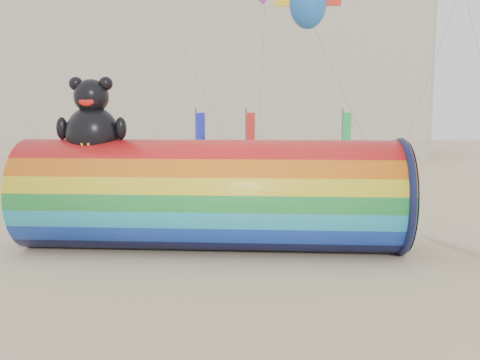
{
  "coord_description": "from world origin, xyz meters",
  "views": [
    {
      "loc": [
        1.84,
        -18.49,
        4.97
      ],
      "look_at": [
        0.5,
        1.5,
        2.4
      ],
      "focal_mm": 40.0,
      "sensor_mm": 36.0,
      "label": 1
    }
  ],
  "objects": [
    {
      "name": "hotel_building",
      "position": [
        -12.0,
        45.95,
        10.31
      ],
      "size": [
        60.4,
        15.4,
        20.6
      ],
      "color": "#B7AD99",
      "rests_on": "ground"
    },
    {
      "name": "festival_banners",
      "position": [
        1.25,
        17.03,
        2.64
      ],
      "size": [
        10.31,
        3.57,
        5.2
      ],
      "color": "#59595E",
      "rests_on": "ground"
    },
    {
      "name": "ground",
      "position": [
        0.0,
        0.0,
        0.0
      ],
      "size": [
        160.0,
        160.0,
        0.0
      ],
      "primitive_type": "plane",
      "color": "#CCB58C",
      "rests_on": "ground"
    },
    {
      "name": "windsock_assembly",
      "position": [
        -0.48,
        0.47,
        2.09
      ],
      "size": [
        13.68,
        4.17,
        6.31
      ],
      "color": "red",
      "rests_on": "ground"
    }
  ]
}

